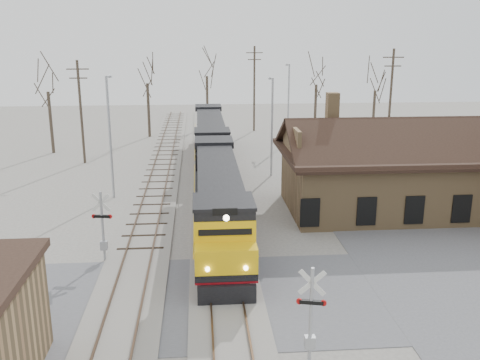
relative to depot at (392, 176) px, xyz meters
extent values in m
plane|color=#A8A297|center=(-11.99, -12.00, -2.41)|extent=(140.00, 140.00, 0.00)
cube|color=#59595E|center=(-11.99, -12.00, -2.39)|extent=(60.00, 9.00, 0.03)
cube|color=#A8A297|center=(-11.99, 3.00, -2.35)|extent=(3.40, 90.00, 0.12)
cube|color=#473323|center=(-12.71, 3.00, -2.24)|extent=(0.08, 90.00, 0.14)
cube|color=#473323|center=(-11.27, 3.00, -2.24)|extent=(0.08, 90.00, 0.14)
cube|color=#A8A297|center=(-16.49, 3.00, -2.35)|extent=(3.40, 90.00, 0.12)
cube|color=#473323|center=(-17.21, 3.00, -2.24)|extent=(0.08, 90.00, 0.14)
cube|color=#473323|center=(-15.77, 3.00, -2.24)|extent=(0.08, 90.00, 0.14)
cube|color=#9C7C51|center=(0.01, 0.00, -0.41)|extent=(14.00, 8.00, 4.00)
cube|color=black|center=(0.01, 0.00, 1.69)|extent=(15.20, 9.20, 0.30)
cube|color=black|center=(0.01, -2.30, 2.69)|extent=(15.00, 4.71, 2.66)
cube|color=black|center=(0.01, 2.30, 2.69)|extent=(15.00, 4.71, 2.66)
cube|color=#9C7C51|center=(-3.99, 1.50, 4.39)|extent=(0.80, 0.80, 2.20)
cube|color=black|center=(-11.99, -9.31, -1.89)|extent=(2.34, 3.75, 0.94)
cube|color=black|center=(-11.99, 2.87, -1.89)|extent=(2.34, 3.75, 0.94)
cube|color=black|center=(-11.99, -3.22, -1.14)|extent=(2.81, 18.74, 0.33)
cube|color=maroon|center=(-11.99, -3.22, -1.35)|extent=(2.83, 18.74, 0.11)
cube|color=black|center=(-11.99, -2.05, 0.31)|extent=(2.44, 13.59, 2.62)
cube|color=black|center=(-11.99, -10.16, 0.31)|extent=(2.81, 2.62, 2.62)
cube|color=yellow|center=(-11.99, -11.75, -0.49)|extent=(2.81, 1.69, 1.31)
cube|color=black|center=(-11.99, -12.69, -1.89)|extent=(2.62, 0.25, 0.94)
cylinder|color=#FFF2CC|center=(-11.99, -12.61, 1.72)|extent=(0.26, 0.10, 0.26)
cube|color=black|center=(-11.99, 9.93, -1.89)|extent=(2.34, 3.75, 0.94)
cube|color=black|center=(-11.99, 22.11, -1.89)|extent=(2.34, 3.75, 0.94)
cube|color=black|center=(-11.99, 16.02, -1.14)|extent=(2.81, 18.74, 0.33)
cube|color=maroon|center=(-11.99, 16.02, -1.35)|extent=(2.83, 18.74, 0.11)
cube|color=black|center=(-11.99, 17.19, 0.31)|extent=(2.44, 13.59, 2.62)
cube|color=black|center=(-11.99, 9.08, 0.31)|extent=(2.81, 2.62, 2.62)
cube|color=black|center=(-11.99, 7.49, -0.49)|extent=(2.81, 1.69, 1.31)
cube|color=black|center=(-11.99, 6.55, -1.89)|extent=(2.62, 0.25, 0.94)
cylinder|color=#A5A8AD|center=(-9.20, -17.19, -0.50)|extent=(0.13, 0.13, 3.80)
cube|color=silver|center=(-9.20, -17.19, 0.83)|extent=(0.98, 0.26, 1.00)
cube|color=silver|center=(-9.20, -17.19, 0.83)|extent=(0.98, 0.26, 1.00)
cube|color=black|center=(-9.20, -17.19, 0.07)|extent=(0.87, 0.34, 0.14)
cylinder|color=#B20C0C|center=(-9.62, -17.10, 0.07)|extent=(0.24, 0.13, 0.23)
cylinder|color=#B20C0C|center=(-8.78, -17.29, 0.07)|extent=(0.24, 0.13, 0.23)
cube|color=#A5A8AD|center=(-9.20, -17.19, -1.55)|extent=(0.38, 0.29, 0.48)
cylinder|color=#A5A8AD|center=(-18.24, -7.22, -0.49)|extent=(0.13, 0.13, 3.83)
cube|color=silver|center=(-18.24, -7.22, 0.85)|extent=(1.00, 0.17, 1.00)
cube|color=silver|center=(-18.24, -7.22, 0.85)|extent=(1.00, 0.17, 1.00)
cube|color=black|center=(-18.24, -7.22, 0.09)|extent=(0.87, 0.26, 0.14)
cylinder|color=#B20C0C|center=(-17.82, -7.28, 0.09)|extent=(0.24, 0.11, 0.23)
cylinder|color=#B20C0C|center=(-18.67, -7.16, 0.09)|extent=(0.24, 0.11, 0.23)
cube|color=#A5A8AD|center=(-18.24, -7.22, -1.54)|extent=(0.38, 0.29, 0.48)
cylinder|color=#A5A8AD|center=(-19.46, 4.31, 2.04)|extent=(0.18, 0.18, 8.90)
cylinder|color=#A5A8AD|center=(-19.46, 5.21, 6.40)|extent=(0.12, 1.80, 0.12)
cube|color=#A5A8AD|center=(-19.46, 6.01, 6.30)|extent=(0.25, 0.50, 0.12)
cylinder|color=#A5A8AD|center=(-6.96, 9.71, 1.72)|extent=(0.18, 0.18, 8.26)
cylinder|color=#A5A8AD|center=(-6.96, 10.61, 5.76)|extent=(0.12, 1.80, 0.12)
cube|color=#A5A8AD|center=(-6.96, 11.41, 5.66)|extent=(0.25, 0.50, 0.12)
cylinder|color=#A5A8AD|center=(-3.22, 23.75, 1.89)|extent=(0.18, 0.18, 8.60)
cylinder|color=#A5A8AD|center=(-3.22, 24.65, 6.10)|extent=(0.12, 1.80, 0.12)
cube|color=#A5A8AD|center=(-3.22, 25.45, 6.00)|extent=(0.25, 0.50, 0.12)
cylinder|color=#382D23|center=(-23.81, 15.68, 2.33)|extent=(0.24, 0.24, 9.47)
cube|color=#382D23|center=(-23.81, 15.68, 6.26)|extent=(2.00, 0.10, 0.10)
cube|color=#382D23|center=(-23.81, 15.68, 5.46)|extent=(1.60, 0.10, 0.10)
cylinder|color=#382D23|center=(-6.16, 31.58, 2.75)|extent=(0.24, 0.24, 10.32)
cube|color=#382D23|center=(-6.16, 31.58, 7.12)|extent=(2.00, 0.10, 0.10)
cube|color=#382D23|center=(-6.16, 31.58, 6.32)|extent=(1.60, 0.10, 0.10)
cylinder|color=#382D23|center=(5.14, 15.44, 2.80)|extent=(0.24, 0.24, 10.42)
cube|color=#382D23|center=(5.14, 15.44, 7.21)|extent=(2.00, 0.10, 0.10)
cube|color=#382D23|center=(5.14, 15.44, 6.41)|extent=(1.60, 0.10, 0.10)
cylinder|color=#382D23|center=(-27.90, 20.48, 0.69)|extent=(0.32, 0.32, 6.19)
cylinder|color=#382D23|center=(-18.85, 28.62, 0.71)|extent=(0.32, 0.32, 6.23)
cylinder|color=#382D23|center=(-11.88, 35.26, 0.85)|extent=(0.32, 0.32, 6.51)
cylinder|color=#382D23|center=(0.78, 28.18, 0.58)|extent=(0.32, 0.32, 5.98)
cylinder|color=#382D23|center=(7.25, 26.26, 0.31)|extent=(0.32, 0.32, 5.43)
camera|label=1|loc=(-13.10, -34.19, 9.33)|focal=40.00mm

